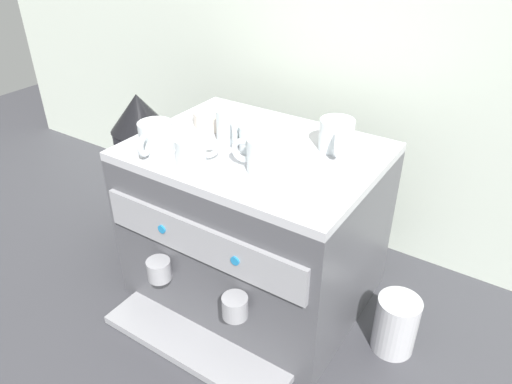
{
  "coord_description": "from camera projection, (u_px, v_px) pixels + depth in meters",
  "views": [
    {
      "loc": [
        0.55,
        -0.83,
        0.91
      ],
      "look_at": [
        0.0,
        0.0,
        0.3
      ],
      "focal_mm": 33.52,
      "sensor_mm": 36.0,
      "label": 1
    }
  ],
  "objects": [
    {
      "name": "ceramic_bowl_0",
      "position": [
        269.0,
        130.0,
        1.15
      ],
      "size": [
        0.09,
        0.09,
        0.03
      ],
      "color": "beige",
      "rests_on": "espresso_machine"
    },
    {
      "name": "tiled_backsplash_wall",
      "position": [
        332.0,
        54.0,
        1.31
      ],
      "size": [
        2.8,
        0.03,
        1.11
      ],
      "primitive_type": "cube",
      "color": "silver",
      "rests_on": "ground_plane"
    },
    {
      "name": "ceramic_cup_0",
      "position": [
        231.0,
        126.0,
        1.12
      ],
      "size": [
        0.09,
        0.09,
        0.08
      ],
      "color": "silver",
      "rests_on": "espresso_machine"
    },
    {
      "name": "ceramic_bowl_1",
      "position": [
        219.0,
        117.0,
        1.22
      ],
      "size": [
        0.13,
        0.13,
        0.03
      ],
      "color": "beige",
      "rests_on": "espresso_machine"
    },
    {
      "name": "ceramic_cup_4",
      "position": [
        192.0,
        151.0,
        1.02
      ],
      "size": [
        0.07,
        0.09,
        0.06
      ],
      "color": "silver",
      "rests_on": "espresso_machine"
    },
    {
      "name": "ground_plane",
      "position": [
        256.0,
        285.0,
        1.32
      ],
      "size": [
        4.0,
        4.0,
        0.0
      ],
      "primitive_type": "plane",
      "color": "#38383D"
    },
    {
      "name": "milk_pitcher",
      "position": [
        396.0,
        324.0,
        1.1
      ],
      "size": [
        0.1,
        0.1,
        0.15
      ],
      "primitive_type": "cylinder",
      "color": "#B7B7BC",
      "rests_on": "ground_plane"
    },
    {
      "name": "ceramic_cup_5",
      "position": [
        336.0,
        135.0,
        1.08
      ],
      "size": [
        0.08,
        0.11,
        0.07
      ],
      "color": "silver",
      "rests_on": "espresso_machine"
    },
    {
      "name": "ceramic_cup_1",
      "position": [
        262.0,
        155.0,
        0.99
      ],
      "size": [
        0.11,
        0.07,
        0.08
      ],
      "color": "silver",
      "rests_on": "espresso_machine"
    },
    {
      "name": "ceramic_cup_2",
      "position": [
        250.0,
        137.0,
        1.08
      ],
      "size": [
        0.09,
        0.06,
        0.06
      ],
      "color": "silver",
      "rests_on": "espresso_machine"
    },
    {
      "name": "espresso_machine",
      "position": [
        255.0,
        224.0,
        1.21
      ],
      "size": [
        0.57,
        0.54,
        0.42
      ],
      "color": "#4C4C51",
      "rests_on": "ground_plane"
    },
    {
      "name": "ceramic_cup_3",
      "position": [
        155.0,
        137.0,
        1.07
      ],
      "size": [
        0.08,
        0.11,
        0.07
      ],
      "color": "silver",
      "rests_on": "espresso_machine"
    },
    {
      "name": "coffee_grinder",
      "position": [
        146.0,
        166.0,
        1.43
      ],
      "size": [
        0.17,
        0.17,
        0.46
      ],
      "color": "black",
      "rests_on": "ground_plane"
    }
  ]
}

